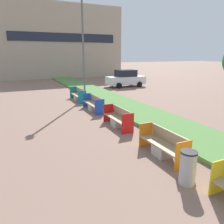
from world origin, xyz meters
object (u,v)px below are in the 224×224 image
bench_teal_frame (78,96)px  litter_bin (188,168)px  bench_blue_frame (94,105)px  bench_orange_frame (163,146)px  bench_red_frame (118,119)px  street_lamp_post (83,45)px  parked_car_distant (126,78)px

bench_teal_frame → litter_bin: 12.35m
bench_blue_frame → bench_orange_frame: bearing=-90.0°
bench_red_frame → bench_teal_frame: 7.05m
bench_orange_frame → street_lamp_post: bearing=86.8°
bench_teal_frame → street_lamp_post: (0.61, 0.24, 3.82)m
bench_orange_frame → street_lamp_post: (0.61, 10.89, 3.83)m
bench_blue_frame → parked_car_distant: parked_car_distant is taller
bench_red_frame → bench_blue_frame: (0.00, 3.57, 0.01)m
litter_bin → parked_car_distant: (7.39, 17.39, 0.42)m
bench_blue_frame → street_lamp_post: street_lamp_post is taller
litter_bin → street_lamp_post: bearing=85.1°
bench_orange_frame → bench_blue_frame: size_ratio=0.90×
bench_blue_frame → bench_teal_frame: size_ratio=0.96×
bench_orange_frame → bench_teal_frame: size_ratio=0.86×
bench_teal_frame → street_lamp_post: 3.88m
bench_red_frame → bench_teal_frame: size_ratio=0.89×
bench_red_frame → parked_car_distant: parked_car_distant is taller
bench_teal_frame → litter_bin: size_ratio=2.49×
parked_car_distant → litter_bin: bearing=-111.1°
bench_orange_frame → bench_teal_frame: (0.00, 10.64, 0.01)m
bench_red_frame → parked_car_distant: 13.95m
bench_blue_frame → parked_car_distant: bearing=51.0°
bench_orange_frame → bench_blue_frame: bearing=90.0°
bench_teal_frame → litter_bin: bearing=-92.2°
bench_teal_frame → parked_car_distant: size_ratio=0.57×
bench_blue_frame → bench_teal_frame: bearing=90.0°
bench_orange_frame → bench_blue_frame: 7.16m
bench_blue_frame → parked_car_distant: 10.99m
bench_red_frame → bench_teal_frame: bearing=90.0°
bench_red_frame → bench_blue_frame: same height
bench_blue_frame → bench_red_frame: bearing=-90.0°
bench_blue_frame → street_lamp_post: (0.61, 3.73, 3.83)m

